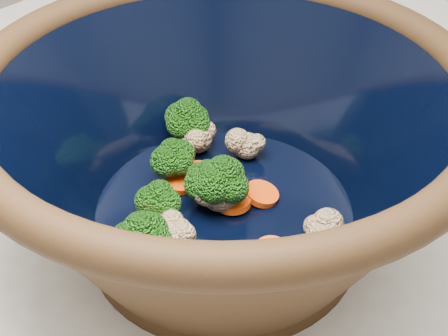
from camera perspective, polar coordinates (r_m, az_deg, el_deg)
The scene contains 2 objects.
mixing_bowl at distance 0.51m, azimuth -0.00°, elevation 1.52°, with size 0.48×0.48×0.18m.
vegetable_pile at distance 0.53m, azimuth -2.06°, elevation -1.15°, with size 0.22×0.20×0.06m.
Camera 1 is at (0.24, -0.34, 1.30)m, focal length 50.00 mm.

